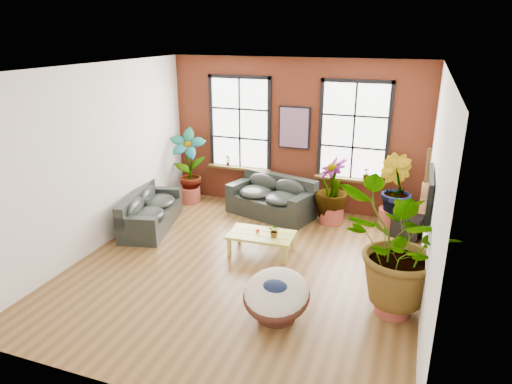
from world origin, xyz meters
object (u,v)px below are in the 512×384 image
sofa_back (272,198)px  coffee_table (261,236)px  papasan_chair (276,295)px  sofa_left (149,212)px

sofa_back → coffee_table: sofa_back is taller
papasan_chair → sofa_back: bearing=108.1°
sofa_left → coffee_table: bearing=-110.9°
sofa_back → coffee_table: size_ratio=1.69×
sofa_left → papasan_chair: (3.59, -2.26, 0.03)m
coffee_table → sofa_back: bearing=99.7°
sofa_left → sofa_back: bearing=-69.1°
coffee_table → papasan_chair: papasan_chair is taller
sofa_left → coffee_table: (2.69, -0.33, -0.00)m
sofa_back → sofa_left: (-2.29, -1.59, -0.05)m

